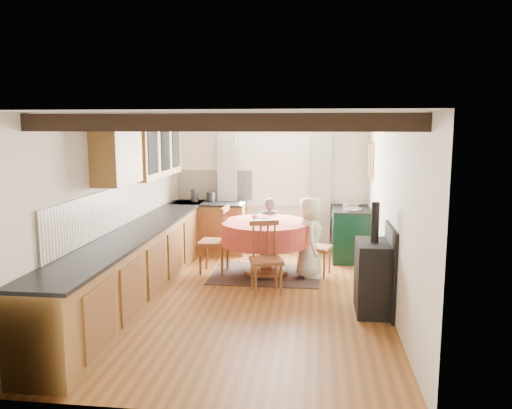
# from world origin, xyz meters

# --- Properties ---
(floor) EXTENTS (3.60, 5.50, 0.00)m
(floor) POSITION_xyz_m (0.00, 0.00, 0.00)
(floor) COLOR brown
(floor) RESTS_ON ground
(ceiling) EXTENTS (3.60, 5.50, 0.00)m
(ceiling) POSITION_xyz_m (0.00, 0.00, 2.40)
(ceiling) COLOR white
(ceiling) RESTS_ON ground
(wall_back) EXTENTS (3.60, 0.00, 2.40)m
(wall_back) POSITION_xyz_m (0.00, 2.75, 1.20)
(wall_back) COLOR silver
(wall_back) RESTS_ON ground
(wall_front) EXTENTS (3.60, 0.00, 2.40)m
(wall_front) POSITION_xyz_m (0.00, -2.75, 1.20)
(wall_front) COLOR silver
(wall_front) RESTS_ON ground
(wall_left) EXTENTS (0.00, 5.50, 2.40)m
(wall_left) POSITION_xyz_m (-1.80, 0.00, 1.20)
(wall_left) COLOR silver
(wall_left) RESTS_ON ground
(wall_right) EXTENTS (0.00, 5.50, 2.40)m
(wall_right) POSITION_xyz_m (1.80, 0.00, 1.20)
(wall_right) COLOR silver
(wall_right) RESTS_ON ground
(beam_a) EXTENTS (3.60, 0.16, 0.16)m
(beam_a) POSITION_xyz_m (0.00, -2.00, 2.31)
(beam_a) COLOR black
(beam_a) RESTS_ON ceiling
(beam_b) EXTENTS (3.60, 0.16, 0.16)m
(beam_b) POSITION_xyz_m (0.00, -1.00, 2.31)
(beam_b) COLOR black
(beam_b) RESTS_ON ceiling
(beam_c) EXTENTS (3.60, 0.16, 0.16)m
(beam_c) POSITION_xyz_m (0.00, 0.00, 2.31)
(beam_c) COLOR black
(beam_c) RESTS_ON ceiling
(beam_d) EXTENTS (3.60, 0.16, 0.16)m
(beam_d) POSITION_xyz_m (0.00, 1.00, 2.31)
(beam_d) COLOR black
(beam_d) RESTS_ON ceiling
(beam_e) EXTENTS (3.60, 0.16, 0.16)m
(beam_e) POSITION_xyz_m (0.00, 2.00, 2.31)
(beam_e) COLOR black
(beam_e) RESTS_ON ceiling
(splash_left) EXTENTS (0.02, 4.50, 0.55)m
(splash_left) POSITION_xyz_m (-1.78, 0.30, 1.20)
(splash_left) COLOR beige
(splash_left) RESTS_ON wall_left
(splash_back) EXTENTS (1.40, 0.02, 0.55)m
(splash_back) POSITION_xyz_m (-1.00, 2.73, 1.20)
(splash_back) COLOR beige
(splash_back) RESTS_ON wall_back
(base_cabinet_left) EXTENTS (0.60, 5.30, 0.88)m
(base_cabinet_left) POSITION_xyz_m (-1.50, 0.00, 0.44)
(base_cabinet_left) COLOR brown
(base_cabinet_left) RESTS_ON floor
(base_cabinet_back) EXTENTS (1.30, 0.60, 0.88)m
(base_cabinet_back) POSITION_xyz_m (-1.05, 2.45, 0.44)
(base_cabinet_back) COLOR brown
(base_cabinet_back) RESTS_ON floor
(worktop_left) EXTENTS (0.64, 5.30, 0.04)m
(worktop_left) POSITION_xyz_m (-1.48, 0.00, 0.90)
(worktop_left) COLOR black
(worktop_left) RESTS_ON base_cabinet_left
(worktop_back) EXTENTS (1.30, 0.64, 0.04)m
(worktop_back) POSITION_xyz_m (-1.05, 2.43, 0.90)
(worktop_back) COLOR black
(worktop_back) RESTS_ON base_cabinet_back
(wall_cabinet_glass) EXTENTS (0.34, 1.80, 0.90)m
(wall_cabinet_glass) POSITION_xyz_m (-1.63, 1.20, 1.95)
(wall_cabinet_glass) COLOR brown
(wall_cabinet_glass) RESTS_ON wall_left
(wall_cabinet_solid) EXTENTS (0.34, 0.90, 0.70)m
(wall_cabinet_solid) POSITION_xyz_m (-1.63, -0.30, 1.90)
(wall_cabinet_solid) COLOR brown
(wall_cabinet_solid) RESTS_ON wall_left
(window_frame) EXTENTS (1.34, 0.03, 1.54)m
(window_frame) POSITION_xyz_m (0.10, 2.73, 1.60)
(window_frame) COLOR white
(window_frame) RESTS_ON wall_back
(window_pane) EXTENTS (1.20, 0.01, 1.40)m
(window_pane) POSITION_xyz_m (0.10, 2.74, 1.60)
(window_pane) COLOR white
(window_pane) RESTS_ON wall_back
(curtain_left) EXTENTS (0.35, 0.10, 2.10)m
(curtain_left) POSITION_xyz_m (-0.75, 2.65, 1.10)
(curtain_left) COLOR #919E8C
(curtain_left) RESTS_ON wall_back
(curtain_right) EXTENTS (0.35, 0.10, 2.10)m
(curtain_right) POSITION_xyz_m (0.95, 2.65, 1.10)
(curtain_right) COLOR #919E8C
(curtain_right) RESTS_ON wall_back
(curtain_rod) EXTENTS (2.00, 0.03, 0.03)m
(curtain_rod) POSITION_xyz_m (0.10, 2.65, 2.20)
(curtain_rod) COLOR black
(curtain_rod) RESTS_ON wall_back
(wall_picture) EXTENTS (0.04, 0.50, 0.60)m
(wall_picture) POSITION_xyz_m (1.77, 2.30, 1.70)
(wall_picture) COLOR gold
(wall_picture) RESTS_ON wall_right
(wall_plate) EXTENTS (0.30, 0.02, 0.30)m
(wall_plate) POSITION_xyz_m (1.05, 2.72, 1.70)
(wall_plate) COLOR silver
(wall_plate) RESTS_ON wall_back
(rug) EXTENTS (1.66, 1.29, 0.01)m
(rug) POSITION_xyz_m (0.11, 1.15, 0.01)
(rug) COLOR black
(rug) RESTS_ON floor
(dining_table) EXTENTS (1.38, 1.38, 0.83)m
(dining_table) POSITION_xyz_m (0.11, 1.15, 0.42)
(dining_table) COLOR #BD513E
(dining_table) RESTS_ON floor
(chair_near) EXTENTS (0.53, 0.55, 1.00)m
(chair_near) POSITION_xyz_m (0.21, 0.26, 0.50)
(chair_near) COLOR brown
(chair_near) RESTS_ON floor
(chair_left) EXTENTS (0.50, 0.48, 1.06)m
(chair_left) POSITION_xyz_m (-0.70, 1.15, 0.53)
(chair_left) COLOR brown
(chair_left) RESTS_ON floor
(chair_right) EXTENTS (0.51, 0.50, 0.93)m
(chair_right) POSITION_xyz_m (0.90, 1.22, 0.47)
(chair_right) COLOR brown
(chair_right) RESTS_ON floor
(aga_range) EXTENTS (0.64, 0.98, 0.91)m
(aga_range) POSITION_xyz_m (1.47, 2.26, 0.45)
(aga_range) COLOR black
(aga_range) RESTS_ON floor
(cast_iron_stove) EXTENTS (0.41, 0.69, 1.38)m
(cast_iron_stove) POSITION_xyz_m (1.58, -0.29, 0.69)
(cast_iron_stove) COLOR black
(cast_iron_stove) RESTS_ON floor
(child_far) EXTENTS (0.41, 0.28, 1.10)m
(child_far) POSITION_xyz_m (0.09, 1.90, 0.55)
(child_far) COLOR #484D66
(child_far) RESTS_ON floor
(child_right) EXTENTS (0.45, 0.64, 1.23)m
(child_right) POSITION_xyz_m (0.78, 1.08, 0.62)
(child_right) COLOR beige
(child_right) RESTS_ON floor
(bowl_a) EXTENTS (0.24, 0.24, 0.06)m
(bowl_a) POSITION_xyz_m (0.12, 1.00, 0.86)
(bowl_a) COLOR silver
(bowl_a) RESTS_ON dining_table
(bowl_b) EXTENTS (0.24, 0.24, 0.07)m
(bowl_b) POSITION_xyz_m (0.11, 1.05, 0.87)
(bowl_b) COLOR silver
(bowl_b) RESTS_ON dining_table
(cup) EXTENTS (0.14, 0.14, 0.10)m
(cup) POSITION_xyz_m (-0.06, 1.16, 0.88)
(cup) COLOR silver
(cup) RESTS_ON dining_table
(canister_tall) EXTENTS (0.13, 0.13, 0.23)m
(canister_tall) POSITION_xyz_m (-1.32, 2.48, 1.03)
(canister_tall) COLOR #262628
(canister_tall) RESTS_ON worktop_back
(canister_wide) EXTENTS (0.16, 0.16, 0.18)m
(canister_wide) POSITION_xyz_m (-1.02, 2.49, 1.01)
(canister_wide) COLOR #262628
(canister_wide) RESTS_ON worktop_back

